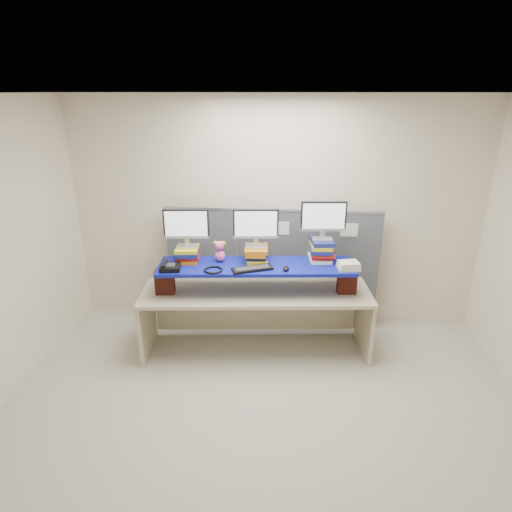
# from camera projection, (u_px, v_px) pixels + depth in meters

# --- Properties ---
(room) EXTENTS (5.00, 4.00, 2.80)m
(room) POSITION_uv_depth(u_px,v_px,m) (262.00, 282.00, 3.39)
(room) COLOR beige
(room) RESTS_ON ground
(cubicle_partition) EXTENTS (2.60, 0.06, 1.53)m
(cubicle_partition) POSITION_uv_depth(u_px,v_px,m) (272.00, 268.00, 5.27)
(cubicle_partition) COLOR #43464F
(cubicle_partition) RESTS_ON ground
(desk) EXTENTS (2.56, 0.96, 0.76)m
(desk) POSITION_uv_depth(u_px,v_px,m) (256.00, 303.00, 4.75)
(desk) COLOR #BCAF90
(desk) RESTS_ON ground
(brick_pier_left) EXTENTS (0.21, 0.13, 0.27)m
(brick_pier_left) POSITION_uv_depth(u_px,v_px,m) (165.00, 282.00, 4.59)
(brick_pier_left) COLOR maroon
(brick_pier_left) RESTS_ON desk
(brick_pier_right) EXTENTS (0.21, 0.13, 0.27)m
(brick_pier_right) POSITION_uv_depth(u_px,v_px,m) (347.00, 281.00, 4.61)
(brick_pier_right) COLOR maroon
(brick_pier_right) RESTS_ON desk
(blue_board) EXTENTS (2.13, 0.72, 0.04)m
(blue_board) POSITION_uv_depth(u_px,v_px,m) (256.00, 266.00, 4.59)
(blue_board) COLOR #090C75
(blue_board) RESTS_ON brick_pier_left
(book_stack_left) EXTENTS (0.29, 0.32, 0.16)m
(book_stack_left) POSITION_uv_depth(u_px,v_px,m) (188.00, 254.00, 4.66)
(book_stack_left) COLOR #C56C12
(book_stack_left) RESTS_ON blue_board
(book_stack_center) EXTENTS (0.27, 0.32, 0.16)m
(book_stack_center) POSITION_uv_depth(u_px,v_px,m) (256.00, 254.00, 4.67)
(book_stack_center) COLOR gold
(book_stack_center) RESTS_ON blue_board
(book_stack_right) EXTENTS (0.28, 0.32, 0.24)m
(book_stack_right) POSITION_uv_depth(u_px,v_px,m) (321.00, 250.00, 4.66)
(book_stack_right) COLOR silver
(book_stack_right) RESTS_ON blue_board
(monitor_left) EXTENTS (0.49, 0.16, 0.42)m
(monitor_left) POSITION_uv_depth(u_px,v_px,m) (186.00, 226.00, 4.54)
(monitor_left) COLOR #B4B4B9
(monitor_left) RESTS_ON book_stack_left
(monitor_center) EXTENTS (0.49, 0.16, 0.42)m
(monitor_center) POSITION_uv_depth(u_px,v_px,m) (256.00, 226.00, 4.55)
(monitor_center) COLOR #B4B4B9
(monitor_center) RESTS_ON book_stack_center
(monitor_right) EXTENTS (0.49, 0.16, 0.42)m
(monitor_right) POSITION_uv_depth(u_px,v_px,m) (323.00, 218.00, 4.53)
(monitor_right) COLOR #B4B4B9
(monitor_right) RESTS_ON book_stack_right
(keyboard) EXTENTS (0.44, 0.29, 0.03)m
(keyboard) POSITION_uv_depth(u_px,v_px,m) (252.00, 269.00, 4.45)
(keyboard) COLOR black
(keyboard) RESTS_ON blue_board
(mouse) EXTENTS (0.07, 0.12, 0.04)m
(mouse) POSITION_uv_depth(u_px,v_px,m) (286.00, 268.00, 4.44)
(mouse) COLOR black
(mouse) RESTS_ON blue_board
(desk_phone) EXTENTS (0.23, 0.21, 0.09)m
(desk_phone) POSITION_uv_depth(u_px,v_px,m) (170.00, 267.00, 4.44)
(desk_phone) COLOR black
(desk_phone) RESTS_ON blue_board
(headset) EXTENTS (0.22, 0.22, 0.02)m
(headset) POSITION_uv_depth(u_px,v_px,m) (213.00, 270.00, 4.43)
(headset) COLOR black
(headset) RESTS_ON blue_board
(plush_toy) EXTENTS (0.14, 0.10, 0.23)m
(plush_toy) POSITION_uv_depth(u_px,v_px,m) (220.00, 251.00, 4.63)
(plush_toy) COLOR pink
(plush_toy) RESTS_ON blue_board
(binder_stack) EXTENTS (0.25, 0.22, 0.08)m
(binder_stack) POSITION_uv_depth(u_px,v_px,m) (348.00, 266.00, 4.46)
(binder_stack) COLOR beige
(binder_stack) RESTS_ON blue_board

